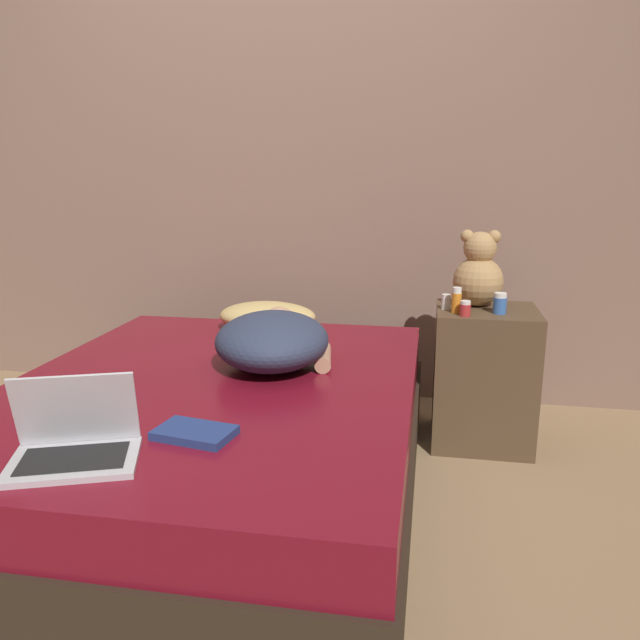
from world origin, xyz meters
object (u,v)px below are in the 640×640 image
object	(u,v)px
laptop	(75,441)
bottle_orange	(457,300)
teddy_bear	(478,273)
book	(195,433)
bottle_red	(465,309)
pillow	(267,316)
bottle_white	(446,302)
person_lying	(274,339)
bottle_blue	(500,303)

from	to	relation	value
laptop	bottle_orange	distance (m)	1.57
teddy_bear	book	bearing A→B (deg)	-125.01
bottle_red	bottle_orange	world-z (taller)	bottle_orange
pillow	book	size ratio (longest dim) A/B	1.93
bottle_white	book	bearing A→B (deg)	-122.56
person_lying	bottle_blue	bearing A→B (deg)	13.63
bottle_white	bottle_orange	bearing A→B (deg)	-57.70
teddy_bear	bottle_white	distance (m)	0.20
laptop	book	bearing A→B (deg)	16.28
bottle_red	pillow	bearing A→B (deg)	166.48
teddy_bear	bottle_white	size ratio (longest dim) A/B	5.15
bottle_red	bottle_white	bearing A→B (deg)	122.62
bottle_orange	bottle_white	distance (m)	0.08
teddy_bear	bottle_red	world-z (taller)	teddy_bear
pillow	bottle_blue	xyz separation A→B (m)	(1.01, -0.14, 0.13)
bottle_orange	bottle_white	world-z (taller)	bottle_orange
bottle_red	bottle_blue	xyz separation A→B (m)	(0.14, 0.07, 0.01)
laptop	bottle_blue	bearing A→B (deg)	26.20
laptop	bottle_blue	size ratio (longest dim) A/B	4.32
bottle_orange	laptop	bearing A→B (deg)	-129.10
bottle_orange	bottle_white	bearing A→B (deg)	122.30
laptop	bottle_white	distance (m)	1.59
laptop	book	size ratio (longest dim) A/B	1.58
pillow	laptop	distance (m)	1.38
person_lying	bottle_orange	xyz separation A→B (m)	(0.68, 0.34, 0.10)
teddy_bear	bottle_red	distance (m)	0.24
laptop	bottle_white	bearing A→B (deg)	32.94
teddy_bear	laptop	bearing A→B (deg)	-128.20
pillow	person_lying	distance (m)	0.52
pillow	book	distance (m)	1.19
pillow	bottle_red	size ratio (longest dim) A/B	7.21
pillow	teddy_bear	size ratio (longest dim) A/B	1.38
person_lying	book	size ratio (longest dim) A/B	2.97
teddy_bear	person_lying	bearing A→B (deg)	-147.32
bottle_orange	teddy_bear	bearing A→B (deg)	59.58
bottle_white	bottle_blue	xyz separation A→B (m)	(0.21, -0.04, 0.01)
pillow	teddy_bear	distance (m)	0.96
book	bottle_orange	bearing A→B (deg)	54.33
person_lying	pillow	bearing A→B (deg)	98.39
pillow	bottle_blue	bearing A→B (deg)	-7.74
bottle_white	book	distance (m)	1.30
teddy_bear	bottle_blue	size ratio (longest dim) A/B	3.81
laptop	bottle_white	xyz separation A→B (m)	(0.94, 1.27, 0.13)
bottle_blue	book	world-z (taller)	bottle_blue
teddy_bear	book	xyz separation A→B (m)	(-0.83, -1.18, -0.28)
laptop	bottle_orange	size ratio (longest dim) A/B	3.47
laptop	bottle_red	xyz separation A→B (m)	(1.02, 1.16, 0.13)
book	teddy_bear	bearing A→B (deg)	54.99
pillow	laptop	world-z (taller)	laptop
laptop	bottle_red	world-z (taller)	laptop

